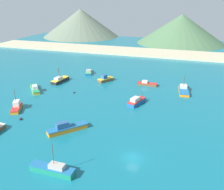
# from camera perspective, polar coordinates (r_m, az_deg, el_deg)

# --- Properties ---
(ground) EXTENTS (260.00, 280.00, 0.50)m
(ground) POSITION_cam_1_polar(r_m,az_deg,el_deg) (80.58, 9.95, -2.22)
(ground) COLOR #146B7F
(fishing_boat_2) EXTENTS (5.33, 8.39, 1.95)m
(fishing_boat_2) POSITION_cam_1_polar(r_m,az_deg,el_deg) (111.94, -5.35, 5.25)
(fishing_boat_2) COLOR #1E5BA8
(fishing_boat_2) RESTS_ON ground
(fishing_boat_3) EXTENTS (7.74, 2.46, 1.82)m
(fishing_boat_3) POSITION_cam_1_polar(r_m,az_deg,el_deg) (97.02, 7.99, 2.56)
(fishing_boat_3) COLOR brown
(fishing_boat_3) RESTS_ON ground
(fishing_boat_4) EXTENTS (5.72, 7.11, 2.87)m
(fishing_boat_4) POSITION_cam_1_polar(r_m,az_deg,el_deg) (100.82, -1.53, 3.67)
(fishing_boat_4) COLOR brown
(fishing_boat_4) RESTS_ON ground
(fishing_boat_6) EXTENTS (5.23, 7.31, 6.37)m
(fishing_boat_6) POSITION_cam_1_polar(r_m,az_deg,el_deg) (80.44, -20.99, -2.53)
(fishing_boat_6) COLOR orange
(fishing_boat_6) RESTS_ON ground
(fishing_boat_7) EXTENTS (8.36, 9.16, 2.35)m
(fishing_boat_7) POSITION_cam_1_polar(r_m,az_deg,el_deg) (94.59, -17.22, 1.38)
(fishing_boat_7) COLOR gold
(fishing_boat_7) RESTS_ON ground
(fishing_boat_9) EXTENTS (4.77, 7.99, 2.71)m
(fishing_boat_9) POSITION_cam_1_polar(r_m,az_deg,el_deg) (79.34, 5.57, -1.45)
(fishing_boat_9) COLOR #1E5BA8
(fishing_boat_9) RESTS_ON ground
(fishing_boat_11) EXTENTS (8.70, 9.39, 2.80)m
(fishing_boat_11) POSITION_cam_1_polar(r_m,az_deg,el_deg) (64.38, -10.41, -7.43)
(fishing_boat_11) COLOR orange
(fishing_boat_11) RESTS_ON ground
(fishing_boat_12) EXTENTS (9.17, 2.14, 6.59)m
(fishing_boat_12) POSITION_cam_1_polar(r_m,az_deg,el_deg) (51.19, -13.38, -16.18)
(fishing_boat_12) COLOR #198466
(fishing_boat_12) RESTS_ON ground
(fishing_boat_13) EXTENTS (4.59, 11.42, 6.06)m
(fishing_boat_13) POSITION_cam_1_polar(r_m,az_deg,el_deg) (93.24, 16.03, 1.19)
(fishing_boat_13) COLOR orange
(fishing_boat_13) RESTS_ON ground
(fishing_boat_14) EXTENTS (3.78, 9.20, 6.06)m
(fishing_boat_14) POSITION_cam_1_polar(r_m,az_deg,el_deg) (102.01, -11.83, 3.40)
(fishing_boat_14) COLOR #232328
(fishing_boat_14) RESTS_ON ground
(buoy_0) EXTENTS (0.74, 0.74, 0.74)m
(buoy_0) POSITION_cam_1_polar(r_m,az_deg,el_deg) (89.52, -8.66, 0.56)
(buoy_0) COLOR #232328
(buoy_0) RESTS_ON ground
(buoy_1) EXTENTS (0.93, 0.93, 0.93)m
(buoy_1) POSITION_cam_1_polar(r_m,az_deg,el_deg) (73.87, -20.17, -5.20)
(buoy_1) COLOR #232328
(buoy_1) RESTS_ON ground
(beach_strip) EXTENTS (247.00, 22.19, 1.20)m
(beach_strip) POSITION_cam_1_polar(r_m,az_deg,el_deg) (152.63, 14.53, 8.99)
(beach_strip) COLOR #C6B793
(beach_strip) RESTS_ON ground
(hill_west) EXTENTS (64.65, 64.65, 22.77)m
(hill_west) POSITION_cam_1_polar(r_m,az_deg,el_deg) (225.48, -7.16, 16.08)
(hill_west) COLOR #60705B
(hill_west) RESTS_ON ground
(hill_central) EXTENTS (63.49, 63.49, 20.68)m
(hill_central) POSITION_cam_1_polar(r_m,az_deg,el_deg) (195.32, 15.54, 14.39)
(hill_central) COLOR #476B47
(hill_central) RESTS_ON ground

